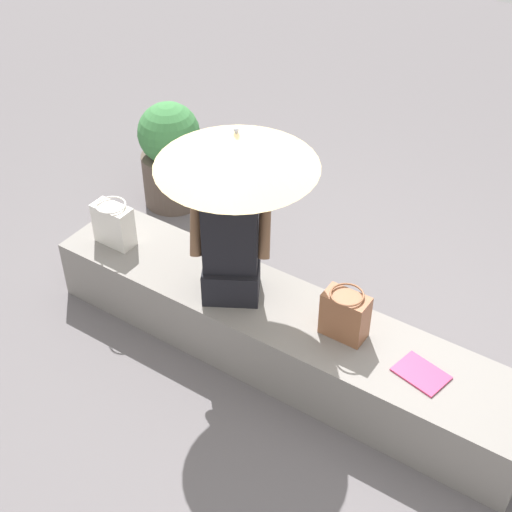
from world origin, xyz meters
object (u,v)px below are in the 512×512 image
(magazine, at_px, (421,374))
(person_seated, at_px, (231,243))
(handbag_black, at_px, (114,224))
(parasol, at_px, (237,149))
(tote_bag_canvas, at_px, (345,315))
(planter_near, at_px, (170,154))

(magazine, bearing_deg, person_seated, 13.57)
(person_seated, xyz_separation_m, handbag_black, (0.95, 0.01, -0.24))
(parasol, distance_m, magazine, 1.59)
(magazine, bearing_deg, parasol, 13.20)
(handbag_black, height_order, tote_bag_canvas, same)
(handbag_black, height_order, magazine, handbag_black)
(tote_bag_canvas, bearing_deg, parasol, 4.62)
(magazine, distance_m, planter_near, 2.80)
(parasol, bearing_deg, planter_near, -37.15)
(parasol, distance_m, planter_near, 2.02)
(tote_bag_canvas, xyz_separation_m, planter_near, (2.09, -1.00, -0.14))
(tote_bag_canvas, bearing_deg, handbag_black, 2.68)
(tote_bag_canvas, height_order, planter_near, planter_near)
(person_seated, distance_m, planter_near, 1.75)
(handbag_black, bearing_deg, tote_bag_canvas, -177.32)
(parasol, relative_size, magazine, 4.18)
(parasol, height_order, planter_near, parasol)
(magazine, bearing_deg, tote_bag_canvas, 7.80)
(parasol, xyz_separation_m, handbag_black, (1.00, 0.02, -0.88))
(parasol, relative_size, tote_bag_canvas, 3.76)
(parasol, xyz_separation_m, tote_bag_canvas, (-0.70, -0.06, -0.88))
(person_seated, xyz_separation_m, parasol, (-0.05, -0.01, 0.65))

